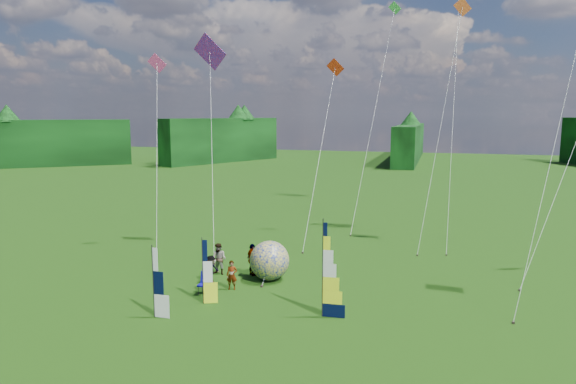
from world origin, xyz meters
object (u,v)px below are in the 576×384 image
(spectator_b, at_px, (219,259))
(camp_chair, at_px, (204,283))
(bol_inflatable, at_px, (270,261))
(feather_banner_main, at_px, (323,270))
(kite_whale, at_px, (455,74))
(spectator_d, at_px, (252,260))
(spectator_c, at_px, (211,269))
(spectator_a, at_px, (232,275))
(side_banner_far, at_px, (153,283))
(side_banner_left, at_px, (203,272))

(spectator_b, bearing_deg, camp_chair, -72.33)
(bol_inflatable, xyz_separation_m, camp_chair, (-2.51, -3.20, -0.54))
(feather_banner_main, height_order, bol_inflatable, feather_banner_main)
(feather_banner_main, distance_m, camp_chair, 6.89)
(bol_inflatable, relative_size, kite_whale, 0.09)
(bol_inflatable, bearing_deg, feather_banner_main, -47.15)
(camp_chair, xyz_separation_m, kite_whale, (12.32, 16.49, 11.60))
(spectator_b, xyz_separation_m, spectator_d, (1.93, 0.39, 0.01))
(spectator_c, xyz_separation_m, kite_whale, (12.77, 14.72, 11.41))
(spectator_a, relative_size, spectator_c, 1.02)
(side_banner_far, distance_m, camp_chair, 3.74)
(bol_inflatable, height_order, spectator_d, bol_inflatable)
(bol_inflatable, xyz_separation_m, kite_whale, (9.80, 13.29, 11.06))
(side_banner_left, height_order, bol_inflatable, side_banner_left)
(spectator_b, bearing_deg, feather_banner_main, -24.95)
(side_banner_left, relative_size, spectator_b, 1.74)
(feather_banner_main, bearing_deg, spectator_c, 154.10)
(side_banner_left, distance_m, spectator_c, 3.31)
(spectator_a, bearing_deg, spectator_d, 73.34)
(spectator_b, distance_m, camp_chair, 3.35)
(spectator_c, bearing_deg, camp_chair, -135.79)
(spectator_b, relative_size, camp_chair, 1.60)
(side_banner_left, relative_size, spectator_d, 1.72)
(spectator_c, bearing_deg, side_banner_left, -131.95)
(spectator_c, distance_m, kite_whale, 22.58)
(camp_chair, bearing_deg, spectator_b, 97.92)
(kite_whale, bearing_deg, side_banner_left, -123.45)
(side_banner_left, relative_size, camp_chair, 2.80)
(spectator_c, height_order, kite_whale, kite_whale)
(spectator_b, height_order, kite_whale, kite_whale)
(feather_banner_main, xyz_separation_m, camp_chair, (-6.58, 1.18, -1.66))
(bol_inflatable, relative_size, camp_chair, 1.94)
(camp_chair, bearing_deg, spectator_a, 41.33)
(spectator_b, relative_size, spectator_d, 0.99)
(side_banner_far, distance_m, spectator_c, 5.33)
(side_banner_left, distance_m, bol_inflatable, 4.90)
(side_banner_far, relative_size, spectator_b, 1.78)
(spectator_a, xyz_separation_m, kite_whale, (11.22, 15.42, 11.39))
(camp_chair, bearing_deg, bol_inflatable, 48.86)
(feather_banner_main, relative_size, spectator_a, 2.82)
(side_banner_left, xyz_separation_m, spectator_d, (0.76, 4.92, -0.68))
(spectator_c, xyz_separation_m, spectator_d, (1.75, 1.88, 0.17))
(spectator_a, relative_size, spectator_d, 0.84)
(spectator_b, bearing_deg, side_banner_far, -85.42)
(camp_chair, bearing_deg, side_banner_far, -107.32)
(feather_banner_main, xyz_separation_m, side_banner_left, (-6.03, -0.08, -0.61))
(side_banner_left, height_order, camp_chair, side_banner_left)
(spectator_d, height_order, camp_chair, spectator_d)
(feather_banner_main, height_order, camp_chair, feather_banner_main)
(side_banner_far, bearing_deg, kite_whale, 55.89)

